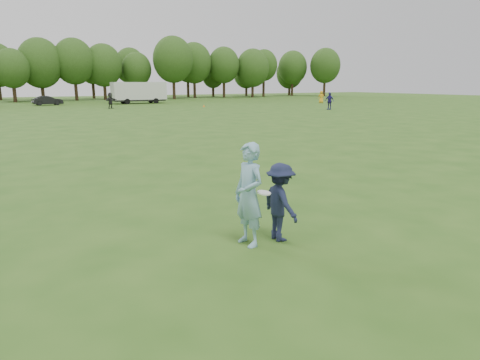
{
  "coord_description": "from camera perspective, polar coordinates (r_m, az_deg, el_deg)",
  "views": [
    {
      "loc": [
        -5.1,
        -6.44,
        3.19
      ],
      "look_at": [
        -0.56,
        1.45,
        1.1
      ],
      "focal_mm": 32.0,
      "sensor_mm": 36.0,
      "label": 1
    }
  ],
  "objects": [
    {
      "name": "ground",
      "position": [
        8.82,
        7.98,
        -8.42
      ],
      "size": [
        200.0,
        200.0,
        0.0
      ],
      "primitive_type": "plane",
      "color": "#2B5317",
      "rests_on": "ground"
    },
    {
      "name": "thrower",
      "position": [
        8.39,
        1.2,
        -1.97
      ],
      "size": [
        0.56,
        0.8,
        2.06
      ],
      "primitive_type": "imported",
      "rotation": [
        0.0,
        0.0,
        -1.47
      ],
      "color": "#7EAEC3",
      "rests_on": "ground"
    },
    {
      "name": "defender",
      "position": [
        8.74,
        5.4,
        -2.95
      ],
      "size": [
        0.63,
        1.06,
        1.61
      ],
      "primitive_type": "imported",
      "rotation": [
        0.0,
        0.0,
        1.54
      ],
      "color": "#1B203B",
      "rests_on": "ground"
    },
    {
      "name": "player_far_b",
      "position": [
        52.48,
        11.82,
        10.27
      ],
      "size": [
        0.84,
        1.27,
        2.01
      ],
      "primitive_type": "imported",
      "rotation": [
        0.0,
        0.0,
        -1.24
      ],
      "color": "navy",
      "rests_on": "ground"
    },
    {
      "name": "player_far_c",
      "position": [
        68.76,
        10.78,
        10.83
      ],
      "size": [
        1.1,
        1.0,
        1.88
      ],
      "primitive_type": "imported",
      "rotation": [
        0.0,
        0.0,
        2.57
      ],
      "color": "gold",
      "rests_on": "ground"
    },
    {
      "name": "player_far_d",
      "position": [
        55.71,
        -16.89,
        10.1
      ],
      "size": [
        1.82,
        1.49,
        1.95
      ],
      "primitive_type": "imported",
      "rotation": [
        0.0,
        0.0,
        0.6
      ],
      "color": "#272727",
      "rests_on": "ground"
    },
    {
      "name": "car_f",
      "position": [
        66.91,
        -24.27,
        9.63
      ],
      "size": [
        4.13,
        1.91,
        1.31
      ],
      "primitive_type": "imported",
      "rotation": [
        0.0,
        0.0,
        1.71
      ],
      "color": "black",
      "rests_on": "ground"
    },
    {
      "name": "field_cone",
      "position": [
        57.18,
        -4.84,
        9.83
      ],
      "size": [
        0.28,
        0.28,
        0.3
      ],
      "primitive_type": "cone",
      "color": "orange",
      "rests_on": "ground"
    },
    {
      "name": "disc_in_play",
      "position": [
        8.27,
        3.22,
        -1.7
      ],
      "size": [
        0.29,
        0.29,
        0.08
      ],
      "color": "white",
      "rests_on": "ground"
    },
    {
      "name": "cargo_trailer",
      "position": [
        67.94,
        -13.33,
        11.39
      ],
      "size": [
        9.0,
        2.75,
        3.2
      ],
      "color": "silver",
      "rests_on": "ground"
    },
    {
      "name": "treeline",
      "position": [
        83.77,
        -25.25,
        13.83
      ],
      "size": [
        130.35,
        18.39,
        11.74
      ],
      "color": "#332114",
      "rests_on": "ground"
    }
  ]
}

